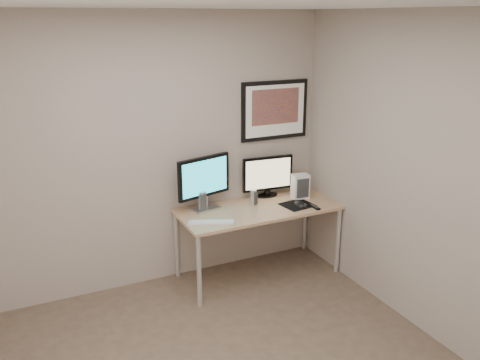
{
  "coord_description": "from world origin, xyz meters",
  "views": [
    {
      "loc": [
        -1.2,
        -2.81,
        2.53
      ],
      "look_at": [
        0.68,
        1.1,
        1.13
      ],
      "focal_mm": 38.0,
      "sensor_mm": 36.0,
      "label": 1
    }
  ],
  "objects_px": {
    "framed_art": "(275,110)",
    "fan_unit": "(300,186)",
    "speaker_left": "(202,201)",
    "monitor_tv": "(268,175)",
    "speaker_right": "(253,198)",
    "keyboard": "(211,222)",
    "monitor_large": "(204,181)",
    "desk": "(258,214)"
  },
  "relations": [
    {
      "from": "keyboard",
      "to": "fan_unit",
      "type": "xyz_separation_m",
      "value": [
        1.09,
        0.22,
        0.12
      ]
    },
    {
      "from": "monitor_tv",
      "to": "fan_unit",
      "type": "relative_size",
      "value": 2.15
    },
    {
      "from": "desk",
      "to": "speaker_right",
      "type": "bearing_deg",
      "value": 101.82
    },
    {
      "from": "framed_art",
      "to": "speaker_right",
      "type": "xyz_separation_m",
      "value": [
        -0.37,
        -0.25,
        -0.81
      ]
    },
    {
      "from": "keyboard",
      "to": "fan_unit",
      "type": "bearing_deg",
      "value": 34.35
    },
    {
      "from": "speaker_right",
      "to": "keyboard",
      "type": "height_order",
      "value": "speaker_right"
    },
    {
      "from": "speaker_left",
      "to": "speaker_right",
      "type": "bearing_deg",
      "value": -2.6
    },
    {
      "from": "framed_art",
      "to": "keyboard",
      "type": "bearing_deg",
      "value": -151.7
    },
    {
      "from": "monitor_large",
      "to": "speaker_left",
      "type": "bearing_deg",
      "value": -152.27
    },
    {
      "from": "framed_art",
      "to": "fan_unit",
      "type": "bearing_deg",
      "value": -58.59
    },
    {
      "from": "speaker_left",
      "to": "monitor_tv",
      "type": "bearing_deg",
      "value": 12.93
    },
    {
      "from": "desk",
      "to": "monitor_tv",
      "type": "height_order",
      "value": "monitor_tv"
    },
    {
      "from": "framed_art",
      "to": "fan_unit",
      "type": "relative_size",
      "value": 2.93
    },
    {
      "from": "framed_art",
      "to": "desk",
      "type": "bearing_deg",
      "value": -136.54
    },
    {
      "from": "monitor_large",
      "to": "keyboard",
      "type": "relative_size",
      "value": 1.31
    },
    {
      "from": "keyboard",
      "to": "framed_art",
      "type": "bearing_deg",
      "value": 51.13
    },
    {
      "from": "fan_unit",
      "to": "monitor_tv",
      "type": "bearing_deg",
      "value": 151.53
    },
    {
      "from": "speaker_left",
      "to": "fan_unit",
      "type": "relative_size",
      "value": 0.78
    },
    {
      "from": "speaker_left",
      "to": "fan_unit",
      "type": "bearing_deg",
      "value": 0.25
    },
    {
      "from": "speaker_right",
      "to": "keyboard",
      "type": "xyz_separation_m",
      "value": [
        -0.55,
        -0.24,
        -0.07
      ]
    },
    {
      "from": "monitor_large",
      "to": "fan_unit",
      "type": "xyz_separation_m",
      "value": [
        1.02,
        -0.13,
        -0.17
      ]
    },
    {
      "from": "monitor_large",
      "to": "monitor_tv",
      "type": "bearing_deg",
      "value": -9.62
    },
    {
      "from": "monitor_tv",
      "to": "keyboard",
      "type": "relative_size",
      "value": 1.26
    },
    {
      "from": "speaker_left",
      "to": "keyboard",
      "type": "bearing_deg",
      "value": -91.28
    },
    {
      "from": "desk",
      "to": "speaker_left",
      "type": "height_order",
      "value": "speaker_left"
    },
    {
      "from": "fan_unit",
      "to": "keyboard",
      "type": "bearing_deg",
      "value": -161.65
    },
    {
      "from": "fan_unit",
      "to": "monitor_large",
      "type": "bearing_deg",
      "value": 179.56
    },
    {
      "from": "desk",
      "to": "monitor_large",
      "type": "bearing_deg",
      "value": 159.4
    },
    {
      "from": "fan_unit",
      "to": "desk",
      "type": "bearing_deg",
      "value": -166.82
    },
    {
      "from": "monitor_large",
      "to": "speaker_right",
      "type": "bearing_deg",
      "value": -27.38
    },
    {
      "from": "monitor_tv",
      "to": "framed_art",
      "type": "bearing_deg",
      "value": 39.82
    },
    {
      "from": "desk",
      "to": "keyboard",
      "type": "distance_m",
      "value": 0.6
    },
    {
      "from": "desk",
      "to": "framed_art",
      "type": "relative_size",
      "value": 2.13
    },
    {
      "from": "desk",
      "to": "keyboard",
      "type": "height_order",
      "value": "keyboard"
    },
    {
      "from": "framed_art",
      "to": "speaker_left",
      "type": "relative_size",
      "value": 3.76
    },
    {
      "from": "desk",
      "to": "fan_unit",
      "type": "distance_m",
      "value": 0.56
    },
    {
      "from": "monitor_tv",
      "to": "speaker_left",
      "type": "xyz_separation_m",
      "value": [
        -0.77,
        -0.1,
        -0.13
      ]
    },
    {
      "from": "monitor_tv",
      "to": "fan_unit",
      "type": "distance_m",
      "value": 0.36
    },
    {
      "from": "speaker_left",
      "to": "keyboard",
      "type": "distance_m",
      "value": 0.33
    },
    {
      "from": "monitor_large",
      "to": "speaker_left",
      "type": "relative_size",
      "value": 2.88
    },
    {
      "from": "desk",
      "to": "speaker_left",
      "type": "xyz_separation_m",
      "value": [
        -0.53,
        0.15,
        0.17
      ]
    },
    {
      "from": "framed_art",
      "to": "monitor_large",
      "type": "distance_m",
      "value": 1.05
    }
  ]
}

